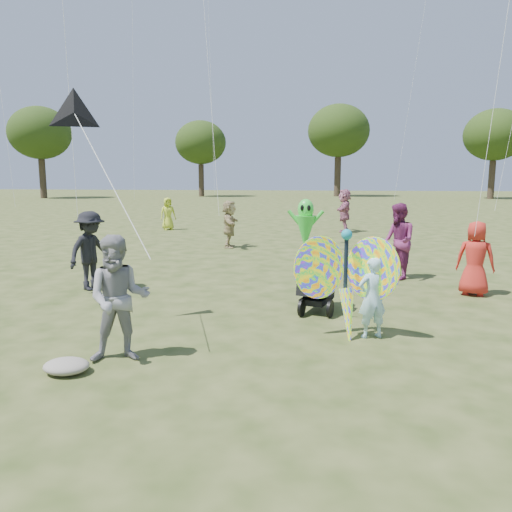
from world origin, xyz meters
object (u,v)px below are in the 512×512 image
at_px(crowd_b, 91,251).
at_px(crowd_g, 168,214).
at_px(crowd_a, 475,258).
at_px(adult_man, 119,299).
at_px(crowd_j, 344,211).
at_px(alien_kite, 305,227).
at_px(butterfly_kite, 347,283).
at_px(crowd_d, 229,224).
at_px(jogging_stroller, 317,277).
at_px(crowd_e, 398,241).
at_px(child_girl, 372,298).

height_order(crowd_b, crowd_g, crowd_b).
bearing_deg(crowd_a, adult_man, 58.09).
relative_size(crowd_j, alien_kite, 1.05).
bearing_deg(butterfly_kite, crowd_d, 111.35).
bearing_deg(adult_man, crowd_a, 21.23).
xyz_separation_m(crowd_b, alien_kite, (4.26, 4.22, 0.15)).
height_order(crowd_d, crowd_g, crowd_d).
bearing_deg(jogging_stroller, crowd_e, 76.96).
bearing_deg(crowd_e, crowd_j, 171.20).
height_order(crowd_b, crowd_j, crowd_j).
relative_size(adult_man, crowd_b, 0.99).
distance_m(crowd_g, crowd_j, 7.74).
xyz_separation_m(crowd_a, butterfly_kite, (-2.62, -3.03, 0.07)).
bearing_deg(child_girl, jogging_stroller, -81.44).
bearing_deg(crowd_g, crowd_b, -113.49).
xyz_separation_m(crowd_a, crowd_b, (-7.78, -0.60, 0.08)).
height_order(crowd_g, crowd_j, crowd_j).
relative_size(crowd_d, butterfly_kite, 0.87).
height_order(crowd_a, crowd_e, crowd_e).
bearing_deg(crowd_b, crowd_e, -48.61).
bearing_deg(adult_man, jogging_stroller, 31.41).
height_order(crowd_b, crowd_d, crowd_b).
xyz_separation_m(child_girl, crowd_e, (0.95, 4.46, 0.28)).
bearing_deg(crowd_g, child_girl, -95.36).
height_order(crowd_a, butterfly_kite, butterfly_kite).
height_order(crowd_b, crowd_e, crowd_e).
bearing_deg(alien_kite, crowd_d, 137.89).
bearing_deg(crowd_d, crowd_j, -42.06).
bearing_deg(butterfly_kite, jogging_stroller, 108.06).
xyz_separation_m(adult_man, crowd_a, (5.51, 4.41, -0.07)).
bearing_deg(child_girl, alien_kite, -101.68).
bearing_deg(alien_kite, crowd_e, -44.24).
xyz_separation_m(crowd_b, crowd_j, (5.57, 11.95, 0.09)).
xyz_separation_m(crowd_g, alien_kite, (6.42, -7.49, 0.25)).
relative_size(crowd_a, crowd_j, 0.81).
height_order(child_girl, jogging_stroller, child_girl).
bearing_deg(crowd_a, crowd_e, -28.80).
distance_m(crowd_b, butterfly_kite, 5.69).
height_order(crowd_e, crowd_g, crowd_e).
bearing_deg(crowd_g, crowd_j, -32.19).
xyz_separation_m(crowd_e, crowd_g, (-8.64, 9.66, -0.16)).
distance_m(crowd_a, jogging_stroller, 3.48).
xyz_separation_m(crowd_b, crowd_g, (-2.16, 11.72, -0.11)).
bearing_deg(alien_kite, crowd_a, -45.79).
height_order(adult_man, crowd_g, adult_man).
distance_m(crowd_a, crowd_j, 11.56).
relative_size(crowd_e, crowd_j, 0.96).
height_order(crowd_b, butterfly_kite, crowd_b).
distance_m(butterfly_kite, alien_kite, 6.70).
bearing_deg(crowd_d, crowd_b, 160.39).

